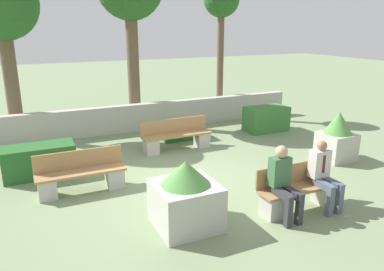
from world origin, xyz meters
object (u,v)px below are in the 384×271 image
object	(u,v)px
tree_center_right	(221,6)
bench_left_side	(81,177)
tree_leftmost	(1,8)
person_seated_man	(324,172)
planter_corner_right	(337,137)
bench_right_side	(177,138)
person_seated_woman	(283,179)
planter_corner_left	(186,197)
bench_front	(299,193)

from	to	relation	value
tree_center_right	bench_left_side	bearing A→B (deg)	-141.40
tree_leftmost	person_seated_man	bearing A→B (deg)	-54.66
bench_left_side	person_seated_man	distance (m)	4.94
planter_corner_right	tree_center_right	bearing A→B (deg)	94.38
bench_right_side	person_seated_man	distance (m)	4.63
tree_center_right	person_seated_woman	bearing A→B (deg)	-110.70
planter_corner_right	tree_center_right	world-z (taller)	tree_center_right
person_seated_man	planter_corner_right	xyz separation A→B (m)	(2.31, 1.92, -0.12)
bench_left_side	tree_leftmost	world-z (taller)	tree_leftmost
planter_corner_left	tree_center_right	xyz separation A→B (m)	(4.56, 7.02, 3.53)
bench_right_side	tree_center_right	world-z (taller)	tree_center_right
person_seated_man	tree_leftmost	xyz separation A→B (m)	(-5.28, 7.44, 3.15)
bench_left_side	bench_right_side	xyz separation A→B (m)	(2.92, 1.74, 0.01)
bench_left_side	tree_center_right	distance (m)	8.54
tree_leftmost	planter_corner_left	bearing A→B (deg)	-69.57
planter_corner_right	tree_leftmost	world-z (taller)	tree_leftmost
planter_corner_left	planter_corner_right	xyz separation A→B (m)	(4.99, 1.45, 0.06)
planter_corner_left	person_seated_woman	bearing A→B (deg)	-15.09
bench_left_side	person_seated_man	size ratio (longest dim) A/B	1.40
person_seated_man	person_seated_woman	world-z (taller)	person_seated_woman
person_seated_man	planter_corner_right	bearing A→B (deg)	39.81
person_seated_man	planter_corner_right	world-z (taller)	person_seated_man
bench_front	planter_corner_left	size ratio (longest dim) A/B	1.42
bench_front	person_seated_woman	size ratio (longest dim) A/B	1.27
bench_front	person_seated_woman	xyz separation A→B (m)	(-0.51, -0.14, 0.43)
planter_corner_left	planter_corner_right	world-z (taller)	planter_corner_right
planter_corner_left	planter_corner_right	size ratio (longest dim) A/B	0.94
tree_leftmost	planter_corner_right	bearing A→B (deg)	-36.05
bench_left_side	planter_corner_right	bearing A→B (deg)	-10.44
bench_left_side	tree_leftmost	bearing A→B (deg)	100.40
person_seated_man	tree_center_right	size ratio (longest dim) A/B	0.27
person_seated_woman	tree_center_right	xyz separation A→B (m)	(2.83, 7.49, 3.33)
bench_right_side	tree_leftmost	world-z (taller)	tree_leftmost
tree_leftmost	tree_center_right	bearing A→B (deg)	0.45
bench_front	planter_corner_right	bearing A→B (deg)	32.95
person_seated_man	tree_center_right	bearing A→B (deg)	75.93
bench_left_side	planter_corner_left	xyz separation A→B (m)	(1.43, -2.24, 0.22)
bench_front	bench_left_side	distance (m)	4.48
bench_right_side	planter_corner_right	bearing A→B (deg)	-27.67
person_seated_woman	tree_center_right	bearing A→B (deg)	69.30
bench_right_side	tree_leftmost	xyz separation A→B (m)	(-4.09, 2.99, 3.54)
person_seated_woman	planter_corner_right	distance (m)	3.78
bench_left_side	tree_center_right	bearing A→B (deg)	35.18
person_seated_man	planter_corner_right	distance (m)	3.00
planter_corner_right	person_seated_man	bearing A→B (deg)	-140.19
bench_front	bench_left_side	bearing A→B (deg)	145.02
person_seated_man	tree_leftmost	world-z (taller)	tree_leftmost
bench_right_side	bench_front	bearing A→B (deg)	-71.89
bench_front	planter_corner_right	distance (m)	3.28
person_seated_woman	planter_corner_right	size ratio (longest dim) A/B	1.06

